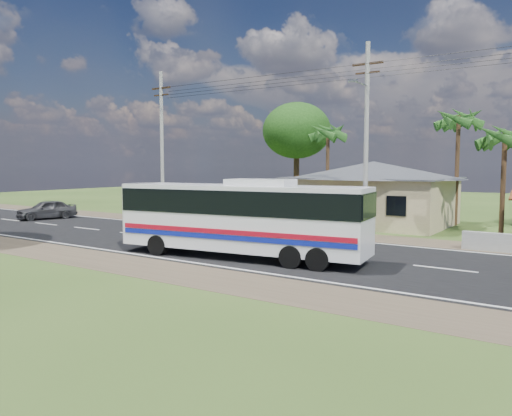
{
  "coord_description": "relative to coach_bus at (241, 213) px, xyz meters",
  "views": [
    {
      "loc": [
        13.75,
        -20.55,
        4.19
      ],
      "look_at": [
        -0.82,
        1.0,
        1.91
      ],
      "focal_mm": 35.0,
      "sensor_mm": 36.0,
      "label": 1
    }
  ],
  "objects": [
    {
      "name": "ground",
      "position": [
        -0.87,
        2.66,
        -2.03
      ],
      "size": [
        120.0,
        120.0,
        0.0
      ],
      "primitive_type": "plane",
      "color": "#304A1A",
      "rests_on": "ground"
    },
    {
      "name": "road",
      "position": [
        -0.87,
        2.66,
        -2.02
      ],
      "size": [
        120.0,
        16.0,
        0.03
      ],
      "color": "black",
      "rests_on": "ground"
    },
    {
      "name": "house",
      "position": [
        0.13,
        15.66,
        0.61
      ],
      "size": [
        12.4,
        10.0,
        5.0
      ],
      "color": "#C4B383",
      "rests_on": "ground"
    },
    {
      "name": "utility_poles",
      "position": [
        1.8,
        9.14,
        3.74
      ],
      "size": [
        32.8,
        2.22,
        11.0
      ],
      "color": "#9E9E99",
      "rests_on": "ground"
    },
    {
      "name": "palm_near",
      "position": [
        8.63,
        13.66,
        3.68
      ],
      "size": [
        2.8,
        2.8,
        6.7
      ],
      "color": "#47301E",
      "rests_on": "ground"
    },
    {
      "name": "palm_mid",
      "position": [
        5.13,
        18.16,
        5.13
      ],
      "size": [
        2.8,
        2.8,
        8.2
      ],
      "color": "#47301E",
      "rests_on": "ground"
    },
    {
      "name": "palm_far",
      "position": [
        -4.87,
        18.66,
        4.64
      ],
      "size": [
        2.8,
        2.8,
        7.7
      ],
      "color": "#47301E",
      "rests_on": "ground"
    },
    {
      "name": "tree_behind_house",
      "position": [
        -8.87,
        20.66,
        5.08
      ],
      "size": [
        6.0,
        6.0,
        9.61
      ],
      "color": "#47301E",
      "rests_on": "ground"
    },
    {
      "name": "coach_bus",
      "position": [
        0.0,
        0.0,
        0.0
      ],
      "size": [
        11.66,
        3.93,
        3.55
      ],
      "rotation": [
        0.0,
        0.0,
        0.13
      ],
      "color": "silver",
      "rests_on": "ground"
    },
    {
      "name": "small_car",
      "position": [
        -21.79,
        4.67,
        -1.29
      ],
      "size": [
        2.91,
        4.65,
        1.48
      ],
      "primitive_type": "imported",
      "rotation": [
        0.0,
        0.0,
        -0.29
      ],
      "color": "#2D2D2F",
      "rests_on": "ground"
    }
  ]
}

